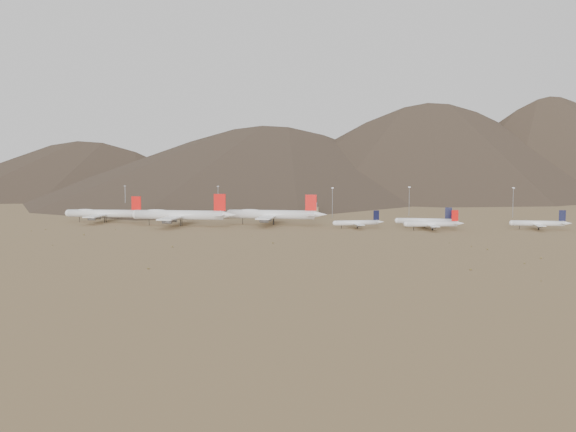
% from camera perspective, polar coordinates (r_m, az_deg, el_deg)
% --- Properties ---
extents(ground, '(3000.00, 3000.00, 0.00)m').
position_cam_1_polar(ground, '(446.77, -3.48, -1.27)').
color(ground, '#9A7D4F').
rests_on(ground, ground).
extents(mountain_ridge, '(4400.00, 1000.00, 300.00)m').
position_cam_1_polar(mountain_ridge, '(1340.21, 5.35, 9.27)').
color(mountain_ridge, '#4A3A2C').
rests_on(mountain_ridge, ground).
extents(widebody_west, '(69.19, 53.22, 20.54)m').
position_cam_1_polar(widebody_west, '(522.84, -16.02, 0.23)').
color(widebody_west, white).
rests_on(widebody_west, ground).
extents(widebody_centre, '(80.70, 61.77, 23.96)m').
position_cam_1_polar(widebody_centre, '(481.81, -9.60, 0.11)').
color(widebody_centre, white).
rests_on(widebody_centre, ground).
extents(widebody_east, '(77.55, 59.24, 23.04)m').
position_cam_1_polar(widebody_east, '(482.93, -1.41, 0.15)').
color(widebody_east, white).
rests_on(widebody_east, ground).
extents(narrowbody_a, '(36.59, 27.39, 12.66)m').
position_cam_1_polar(narrowbody_a, '(460.79, 6.23, -0.59)').
color(narrowbody_a, white).
rests_on(narrowbody_a, ground).
extents(narrowbody_b, '(45.20, 32.30, 14.91)m').
position_cam_1_polar(narrowbody_b, '(472.74, 12.11, -0.44)').
color(narrowbody_b, white).
rests_on(narrowbody_b, ground).
extents(narrowbody_c, '(42.18, 30.86, 14.06)m').
position_cam_1_polar(narrowbody_c, '(456.11, 12.77, -0.68)').
color(narrowbody_c, white).
rests_on(narrowbody_c, ground).
extents(narrowbody_d, '(42.31, 30.23, 13.96)m').
position_cam_1_polar(narrowbody_d, '(482.26, 21.45, -0.61)').
color(narrowbody_d, white).
rests_on(narrowbody_d, ground).
extents(control_tower, '(8.00, 8.00, 12.00)m').
position_cam_1_polar(control_tower, '(558.72, 2.31, 0.53)').
color(control_tower, gray).
rests_on(control_tower, ground).
extents(mast_far_west, '(2.00, 0.60, 25.70)m').
position_cam_1_polar(mast_far_west, '(602.80, -14.27, 1.55)').
color(mast_far_west, gray).
rests_on(mast_far_west, ground).
extents(mast_west, '(2.00, 0.60, 25.70)m').
position_cam_1_polar(mast_west, '(581.12, -6.24, 1.55)').
color(mast_west, gray).
rests_on(mast_west, ground).
extents(mast_centre, '(2.00, 0.60, 25.70)m').
position_cam_1_polar(mast_centre, '(544.67, 3.97, 1.34)').
color(mast_centre, gray).
rests_on(mast_centre, ground).
extents(mast_east, '(2.00, 0.60, 25.70)m').
position_cam_1_polar(mast_east, '(569.71, 10.72, 1.43)').
color(mast_east, gray).
rests_on(mast_east, ground).
extents(mast_far_east, '(2.00, 0.60, 25.70)m').
position_cam_1_polar(mast_far_east, '(575.70, 19.38, 1.27)').
color(mast_far_east, gray).
rests_on(mast_far_east, ground).
extents(desert_scrub, '(402.50, 153.23, 0.88)m').
position_cam_1_polar(desert_scrub, '(357.84, 0.07, -2.76)').
color(desert_scrub, olive).
rests_on(desert_scrub, ground).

